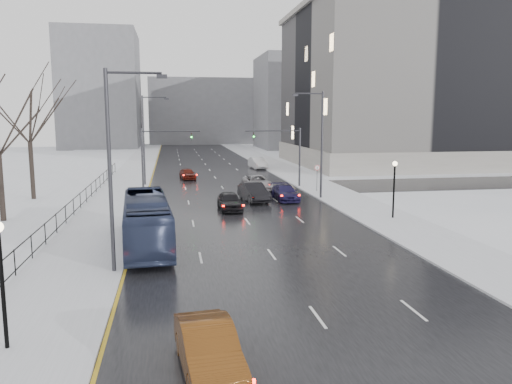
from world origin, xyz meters
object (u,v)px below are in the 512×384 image
streetlight_l_far (146,136)px  sedan_center_far (188,174)px  sedan_right_cross (257,182)px  no_uturn_sign (317,170)px  sedan_right_far (285,193)px  tree_park_e (34,200)px  bus (147,221)px  streetlight_l_near (114,161)px  sedan_right_distant (258,163)px  sedan_right_near (254,192)px  streetlight_r_mid (319,139)px  mast_signal_right (290,150)px  lamppost_l (1,267)px  tree_park_d (4,222)px  lamppost_r_mid (394,181)px  sedan_left_near (209,349)px  mast_signal_left (153,152)px  sedan_center_near (230,201)px

streetlight_l_far → sedan_center_far: streetlight_l_far is taller
streetlight_l_far → sedan_right_cross: bearing=-23.5°
no_uturn_sign → sedan_right_far: 6.24m
tree_park_e → sedan_center_far: 19.58m
bus → sedan_center_far: bearing=79.7°
streetlight_l_near → sedan_center_far: size_ratio=2.46×
sedan_right_distant → sedan_right_near: bearing=-107.1°
streetlight_r_mid → streetlight_l_near: same height
streetlight_l_near → mast_signal_right: streetlight_l_near is taller
tree_park_e → no_uturn_sign: tree_park_e is taller
lamppost_l → sedan_center_far: (7.50, 44.91, -2.21)m
tree_park_d → streetlight_l_near: bearing=-55.5°
mast_signal_right → lamppost_l: bearing=-117.0°
lamppost_r_mid → tree_park_e: bearing=154.4°
streetlight_l_far → mast_signal_right: streetlight_l_far is taller
streetlight_l_near → sedan_right_distant: 50.40m
tree_park_e → sedan_right_far: tree_park_e is taller
tree_park_e → sedan_left_near: tree_park_e is taller
streetlight_l_near → lamppost_r_mid: (19.17, 10.00, -2.67)m
streetlight_r_mid → lamppost_r_mid: (2.83, -10.00, -2.67)m
tree_park_d → sedan_right_distant: (25.00, 33.76, 0.87)m
mast_signal_right → sedan_right_cross: bearing=-164.4°
tree_park_d → no_uturn_sign: tree_park_d is taller
tree_park_d → lamppost_l: tree_park_d is taller
sedan_right_distant → lamppost_r_mid: bearing=-90.7°
sedan_left_near → sedan_right_far: (9.39, 30.30, -0.06)m
sedan_right_cross → tree_park_d: bearing=-151.8°
streetlight_r_mid → streetlight_l_far: 20.27m
streetlight_l_near → mast_signal_left: size_ratio=1.54×
tree_park_d → tree_park_e: bearing=92.3°
mast_signal_left → bus: mast_signal_left is taller
sedan_center_near → streetlight_l_far: bearing=113.1°
streetlight_l_near → sedan_center_far: bearing=82.8°
streetlight_r_mid → bus: streetlight_r_mid is taller
streetlight_l_near → sedan_center_near: 18.02m
lamppost_l → sedan_left_near: 7.30m
sedan_right_near → sedan_center_near: bearing=-132.0°
lamppost_l → lamppost_r_mid: same height
streetlight_l_far → bus: (1.17, -26.98, -4.05)m
bus → sedan_center_far: size_ratio=2.70×
sedan_left_near → sedan_right_far: sedan_left_near is taller
mast_signal_left → sedan_right_distant: (14.53, 19.76, -3.23)m
lamppost_r_mid → sedan_left_near: size_ratio=0.93×
streetlight_l_far → bus: bearing=-87.5°
tree_park_d → streetlight_r_mid: size_ratio=1.25×
lamppost_l → bus: bearing=72.9°
streetlight_l_near → mast_signal_right: 32.03m
tree_park_e → streetlight_l_near: size_ratio=1.35×
mast_signal_left → sedan_right_distant: size_ratio=1.29×
sedan_center_far → tree_park_e: bearing=-146.6°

